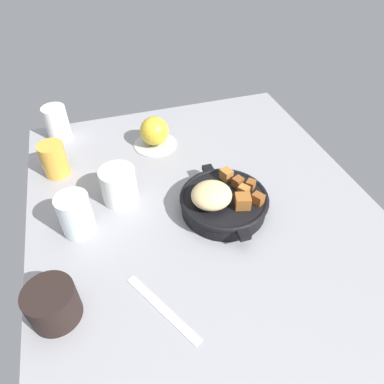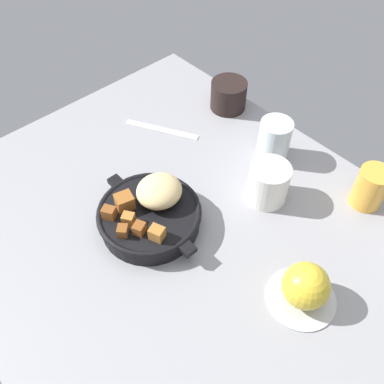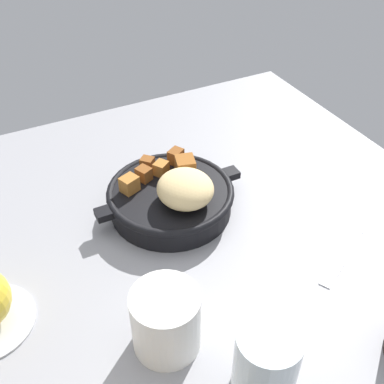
# 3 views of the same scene
# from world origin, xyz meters

# --- Properties ---
(ground_plane) EXTENTS (0.92, 0.79, 0.02)m
(ground_plane) POSITION_xyz_m (0.00, 0.00, -0.01)
(ground_plane) COLOR gray
(cast_iron_skillet) EXTENTS (0.24, 0.20, 0.09)m
(cast_iron_skillet) POSITION_xyz_m (-0.03, -0.04, 0.03)
(cast_iron_skillet) COLOR black
(cast_iron_skillet) RESTS_ON ground_plane
(saucer_plate) EXTENTS (0.12, 0.12, 0.01)m
(saucer_plate) POSITION_xyz_m (0.27, 0.05, 0.00)
(saucer_plate) COLOR #B7BABF
(saucer_plate) RESTS_ON ground_plane
(red_apple) EXTENTS (0.08, 0.08, 0.08)m
(red_apple) POSITION_xyz_m (0.27, 0.05, 0.05)
(red_apple) COLOR gold
(red_apple) RESTS_ON saucer_plate
(butter_knife) EXTENTS (0.17, 0.10, 0.00)m
(butter_knife) POSITION_xyz_m (-0.23, 0.15, 0.00)
(butter_knife) COLOR silver
(butter_knife) RESTS_ON ground_plane
(coffee_mug_dark) EXTENTS (0.09, 0.09, 0.07)m
(coffee_mug_dark) POSITION_xyz_m (-0.18, 0.33, 0.04)
(coffee_mug_dark) COLOR black
(coffee_mug_dark) RESTS_ON ground_plane
(ceramic_mug_white) EXTENTS (0.08, 0.08, 0.09)m
(ceramic_mug_white) POSITION_xyz_m (0.08, 0.18, 0.04)
(ceramic_mug_white) COLOR silver
(ceramic_mug_white) RESTS_ON ground_plane
(water_glass_tall) EXTENTS (0.07, 0.07, 0.10)m
(water_glass_tall) POSITION_xyz_m (0.01, 0.28, 0.05)
(water_glass_tall) COLOR silver
(water_glass_tall) RESTS_ON ground_plane
(juice_glass_amber) EXTENTS (0.06, 0.06, 0.09)m
(juice_glass_amber) POSITION_xyz_m (0.23, 0.32, 0.04)
(juice_glass_amber) COLOR gold
(juice_glass_amber) RESTS_ON ground_plane
(white_creamer_pitcher) EXTENTS (0.07, 0.07, 0.09)m
(white_creamer_pitcher) POSITION_xyz_m (0.40, 0.31, 0.05)
(white_creamer_pitcher) COLOR white
(white_creamer_pitcher) RESTS_ON ground_plane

